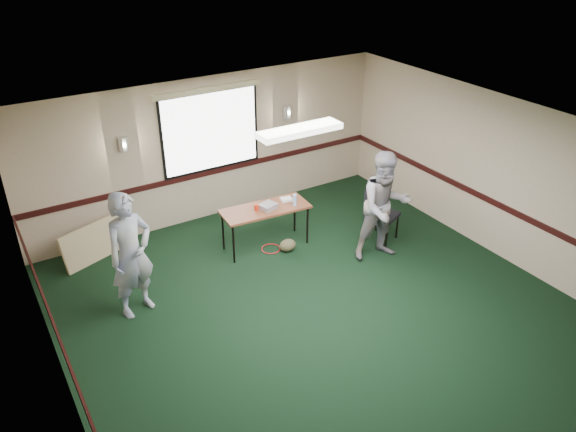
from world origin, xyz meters
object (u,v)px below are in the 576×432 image
conference_chair (378,209)px  person_right (385,206)px  folding_table (265,211)px  projector (268,206)px  person_left (131,255)px

conference_chair → person_right: person_right is taller
folding_table → projector: (0.03, -0.05, 0.10)m
folding_table → conference_chair: conference_chair is taller
conference_chair → folding_table: bearing=133.8°
folding_table → person_right: (1.52, -1.30, 0.25)m
projector → person_right: 1.95m
conference_chair → person_right: bearing=-145.0°
person_right → person_left: bearing=-176.6°
conference_chair → person_right: size_ratio=0.53×
folding_table → projector: size_ratio=5.67×
folding_table → person_left: 2.57m
person_left → person_right: bearing=-27.6°
person_left → person_right: 4.07m
person_right → conference_chair: bearing=71.7°
folding_table → projector: bearing=-58.8°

